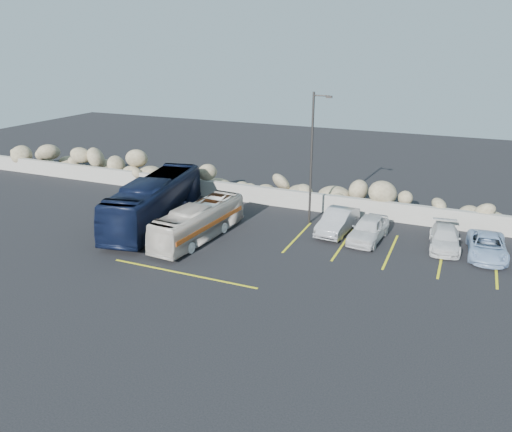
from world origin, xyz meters
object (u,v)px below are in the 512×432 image
at_px(car_a, 368,229).
at_px(car_b, 338,221).
at_px(car_c, 445,238).
at_px(tour_coach, 155,201).
at_px(lamppost, 312,156).
at_px(car_d, 487,246).
at_px(vintage_bus, 199,222).

height_order(car_a, car_b, car_b).
relative_size(car_a, car_c, 1.05).
bearing_deg(tour_coach, car_b, 4.86).
height_order(car_a, car_c, car_a).
height_order(lamppost, car_d, lamppost).
distance_m(car_a, car_d, 6.19).
relative_size(lamppost, car_d, 1.96).
bearing_deg(car_c, lamppost, 168.99).
relative_size(lamppost, car_c, 2.09).
bearing_deg(car_d, tour_coach, -175.40).
height_order(tour_coach, car_c, tour_coach).
distance_m(car_a, car_c, 4.10).
relative_size(lamppost, car_a, 1.98).
relative_size(tour_coach, car_d, 2.52).
bearing_deg(vintage_bus, car_b, 35.24).
height_order(lamppost, car_c, lamppost).
distance_m(vintage_bus, car_c, 13.66).
xyz_separation_m(car_b, car_d, (8.12, -0.35, -0.12)).
distance_m(car_c, car_d, 2.15).
relative_size(lamppost, tour_coach, 0.78).
relative_size(car_a, car_b, 0.97).
height_order(tour_coach, car_a, tour_coach).
bearing_deg(car_a, lamppost, 165.71).
relative_size(tour_coach, car_b, 2.47).
xyz_separation_m(lamppost, tour_coach, (-8.83, -3.78, -2.86)).
xyz_separation_m(lamppost, vintage_bus, (-5.05, -5.00, -3.27)).
bearing_deg(lamppost, tour_coach, -156.81).
bearing_deg(vintage_bus, lamppost, 49.06).
bearing_deg(car_a, car_b, 169.04).
xyz_separation_m(vintage_bus, car_c, (13.00, 4.18, -0.47)).
height_order(lamppost, car_b, lamppost).
height_order(car_b, car_d, car_b).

